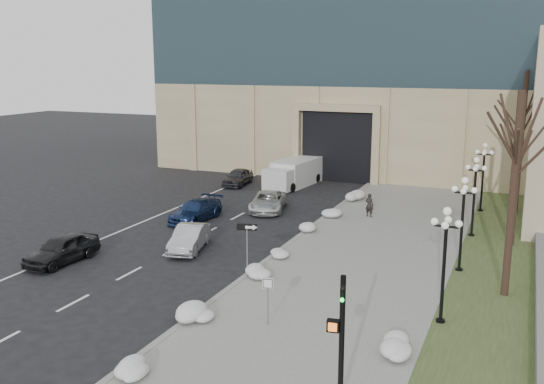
{
  "coord_description": "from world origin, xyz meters",
  "views": [
    {
      "loc": [
        10.86,
        -17.06,
        10.21
      ],
      "look_at": [
        -1.11,
        11.16,
        3.5
      ],
      "focal_mm": 40.0,
      "sensor_mm": 36.0,
      "label": 1
    }
  ],
  "objects_px": {
    "car_d": "(268,202)",
    "lamppost_c": "(475,186)",
    "car_c": "(196,211)",
    "pedestrian": "(369,205)",
    "one_way_sign": "(250,234)",
    "lamppost_d": "(483,168)",
    "car_b": "(189,238)",
    "car_e": "(238,177)",
    "lamppost_a": "(445,250)",
    "traffic_signal": "(340,344)",
    "box_truck": "(294,174)",
    "keep_sign": "(268,291)",
    "car_a": "(62,249)",
    "lamppost_b": "(463,212)"
  },
  "relations": [
    {
      "from": "one_way_sign",
      "to": "car_e",
      "type": "bearing_deg",
      "value": 101.43
    },
    {
      "from": "car_a",
      "to": "lamppost_d",
      "type": "height_order",
      "value": "lamppost_d"
    },
    {
      "from": "car_b",
      "to": "car_c",
      "type": "relative_size",
      "value": 0.89
    },
    {
      "from": "car_c",
      "to": "traffic_signal",
      "type": "relative_size",
      "value": 1.1
    },
    {
      "from": "car_d",
      "to": "keep_sign",
      "type": "distance_m",
      "value": 18.67
    },
    {
      "from": "lamppost_d",
      "to": "box_truck",
      "type": "bearing_deg",
      "value": 167.33
    },
    {
      "from": "box_truck",
      "to": "car_e",
      "type": "bearing_deg",
      "value": -152.46
    },
    {
      "from": "box_truck",
      "to": "one_way_sign",
      "type": "bearing_deg",
      "value": -67.65
    },
    {
      "from": "lamppost_b",
      "to": "lamppost_c",
      "type": "relative_size",
      "value": 1.0
    },
    {
      "from": "car_b",
      "to": "lamppost_d",
      "type": "bearing_deg",
      "value": 32.23
    },
    {
      "from": "car_b",
      "to": "car_e",
      "type": "xyz_separation_m",
      "value": [
        -5.3,
        16.81,
        0.01
      ]
    },
    {
      "from": "car_c",
      "to": "pedestrian",
      "type": "xyz_separation_m",
      "value": [
        10.22,
        4.95,
        0.23
      ]
    },
    {
      "from": "car_a",
      "to": "pedestrian",
      "type": "bearing_deg",
      "value": 54.36
    },
    {
      "from": "pedestrian",
      "to": "box_truck",
      "type": "height_order",
      "value": "box_truck"
    },
    {
      "from": "keep_sign",
      "to": "box_truck",
      "type": "bearing_deg",
      "value": 93.69
    },
    {
      "from": "car_b",
      "to": "box_truck",
      "type": "bearing_deg",
      "value": 78.02
    },
    {
      "from": "lamppost_d",
      "to": "lamppost_a",
      "type": "bearing_deg",
      "value": -90.0
    },
    {
      "from": "box_truck",
      "to": "lamppost_d",
      "type": "distance_m",
      "value": 15.46
    },
    {
      "from": "car_c",
      "to": "lamppost_c",
      "type": "bearing_deg",
      "value": 12.46
    },
    {
      "from": "one_way_sign",
      "to": "lamppost_a",
      "type": "bearing_deg",
      "value": -26.76
    },
    {
      "from": "traffic_signal",
      "to": "lamppost_d",
      "type": "distance_m",
      "value": 26.8
    },
    {
      "from": "pedestrian",
      "to": "lamppost_a",
      "type": "distance_m",
      "value": 16.46
    },
    {
      "from": "car_d",
      "to": "lamppost_c",
      "type": "height_order",
      "value": "lamppost_c"
    },
    {
      "from": "pedestrian",
      "to": "lamppost_b",
      "type": "distance_m",
      "value": 10.92
    },
    {
      "from": "car_c",
      "to": "box_truck",
      "type": "distance_m",
      "value": 13.04
    },
    {
      "from": "lamppost_b",
      "to": "car_d",
      "type": "bearing_deg",
      "value": 150.36
    },
    {
      "from": "traffic_signal",
      "to": "lamppost_c",
      "type": "distance_m",
      "value": 20.33
    },
    {
      "from": "lamppost_a",
      "to": "lamppost_c",
      "type": "relative_size",
      "value": 1.0
    },
    {
      "from": "one_way_sign",
      "to": "lamppost_d",
      "type": "height_order",
      "value": "lamppost_d"
    },
    {
      "from": "lamppost_c",
      "to": "car_a",
      "type": "bearing_deg",
      "value": -145.63
    },
    {
      "from": "keep_sign",
      "to": "pedestrian",
      "type": "bearing_deg",
      "value": 76.32
    },
    {
      "from": "lamppost_a",
      "to": "lamppost_d",
      "type": "relative_size",
      "value": 1.0
    },
    {
      "from": "car_b",
      "to": "car_d",
      "type": "bearing_deg",
      "value": 72.38
    },
    {
      "from": "pedestrian",
      "to": "box_truck",
      "type": "xyz_separation_m",
      "value": [
        -8.34,
        7.94,
        0.13
      ]
    },
    {
      "from": "lamppost_c",
      "to": "car_d",
      "type": "bearing_deg",
      "value": 174.92
    },
    {
      "from": "lamppost_a",
      "to": "lamppost_d",
      "type": "distance_m",
      "value": 19.5
    },
    {
      "from": "car_a",
      "to": "car_e",
      "type": "relative_size",
      "value": 1.05
    },
    {
      "from": "car_e",
      "to": "one_way_sign",
      "type": "bearing_deg",
      "value": -67.95
    },
    {
      "from": "box_truck",
      "to": "lamppost_a",
      "type": "height_order",
      "value": "lamppost_a"
    },
    {
      "from": "car_e",
      "to": "box_truck",
      "type": "bearing_deg",
      "value": 15.13
    },
    {
      "from": "car_d",
      "to": "lamppost_c",
      "type": "distance_m",
      "value": 13.81
    },
    {
      "from": "traffic_signal",
      "to": "lamppost_d",
      "type": "height_order",
      "value": "lamppost_d"
    },
    {
      "from": "keep_sign",
      "to": "lamppost_b",
      "type": "distance_m",
      "value": 11.37
    },
    {
      "from": "car_d",
      "to": "lamppost_d",
      "type": "distance_m",
      "value": 14.74
    },
    {
      "from": "car_b",
      "to": "car_a",
      "type": "bearing_deg",
      "value": -153.52
    },
    {
      "from": "car_c",
      "to": "car_e",
      "type": "height_order",
      "value": "car_e"
    },
    {
      "from": "one_way_sign",
      "to": "car_d",
      "type": "bearing_deg",
      "value": 93.49
    },
    {
      "from": "car_e",
      "to": "pedestrian",
      "type": "relative_size",
      "value": 2.61
    },
    {
      "from": "car_b",
      "to": "lamppost_a",
      "type": "xyz_separation_m",
      "value": [
        14.0,
        -4.4,
        2.39
      ]
    },
    {
      "from": "lamppost_d",
      "to": "car_e",
      "type": "bearing_deg",
      "value": 174.94
    }
  ]
}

